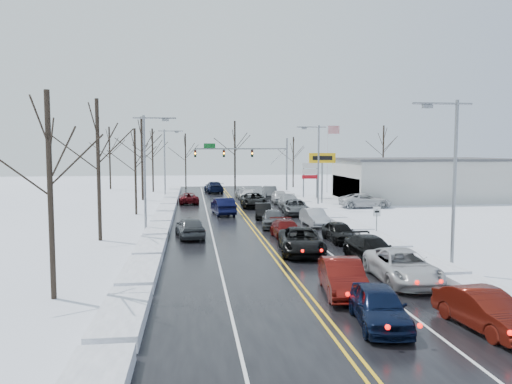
{
  "coord_description": "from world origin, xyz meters",
  "views": [
    {
      "loc": [
        -4.97,
        -42.19,
        6.52
      ],
      "look_at": [
        0.91,
        3.53,
        2.5
      ],
      "focal_mm": 35.0,
      "sensor_mm": 36.0,
      "label": 1
    }
  ],
  "objects": [
    {
      "name": "tree_far_a",
      "position": [
        -18.0,
        40.0,
        6.99
      ],
      "size": [
        4.0,
        4.0,
        10.0
      ],
      "color": "#2D231C",
      "rests_on": "ground"
    },
    {
      "name": "tree_left_b",
      "position": [
        -11.5,
        -6.0,
        6.99
      ],
      "size": [
        4.0,
        4.0,
        10.0
      ],
      "color": "#2D231C",
      "rests_on": "ground"
    },
    {
      "name": "queued_car_5",
      "position": [
        1.61,
        3.8,
        0.0
      ],
      "size": [
        1.93,
        4.33,
        1.38
      ],
      "primitive_type": "imported",
      "rotation": [
        0.0,
        0.0,
        -0.11
      ],
      "color": "black",
      "rests_on": "ground"
    },
    {
      "name": "tree_far_e",
      "position": [
        28.0,
        41.0,
        7.33
      ],
      "size": [
        4.2,
        4.2,
        10.5
      ],
      "color": "#2D231C",
      "rests_on": "ground"
    },
    {
      "name": "parked_car_2",
      "position": [
        14.92,
        21.33,
        0.0
      ],
      "size": [
        1.91,
        4.28,
        1.43
      ],
      "primitive_type": "imported",
      "rotation": [
        0.0,
        0.0,
        3.19
      ],
      "color": "black",
      "rests_on": "ground"
    },
    {
      "name": "queued_car_15",
      "position": [
        5.34,
        9.88,
        0.0
      ],
      "size": [
        2.46,
        5.45,
        1.55
      ],
      "primitive_type": "imported",
      "rotation": [
        0.0,
        0.0,
        -0.06
      ],
      "color": "#9A9DA2",
      "rests_on": "ground"
    },
    {
      "name": "parked_car_0",
      "position": [
        14.03,
        10.65,
        0.0
      ],
      "size": [
        5.8,
        2.81,
        1.59
      ],
      "primitive_type": "imported",
      "rotation": [
        0.0,
        0.0,
        1.54
      ],
      "color": "silver",
      "rests_on": "ground"
    },
    {
      "name": "speed_limit_sign",
      "position": [
        8.2,
        -8.0,
        1.63
      ],
      "size": [
        0.55,
        0.09,
        2.35
      ],
      "color": "slate",
      "rests_on": "ground"
    },
    {
      "name": "streetlight_nw",
      "position": [
        -8.3,
        24.0,
        5.31
      ],
      "size": [
        3.2,
        0.25,
        9.0
      ],
      "color": "slate",
      "rests_on": "ground"
    },
    {
      "name": "queued_car_10",
      "position": [
        5.21,
        -19.31,
        0.0
      ],
      "size": [
        2.88,
        5.72,
        1.55
      ],
      "primitive_type": "imported",
      "rotation": [
        0.0,
        0.0,
        -0.05
      ],
      "color": "#BABABD",
      "rests_on": "ground"
    },
    {
      "name": "snow_bank_right",
      "position": [
        7.6,
        2.0,
        0.0
      ],
      "size": [
        1.73,
        72.0,
        0.58
      ],
      "primitive_type": "cube",
      "color": "white",
      "rests_on": "ground"
    },
    {
      "name": "queued_car_1",
      "position": [
        1.68,
        -20.97,
        0.0
      ],
      "size": [
        2.24,
        4.93,
        1.57
      ],
      "primitive_type": "imported",
      "rotation": [
        0.0,
        0.0,
        -0.12
      ],
      "color": "#520E0A",
      "rests_on": "ground"
    },
    {
      "name": "snow_bank_left",
      "position": [
        -7.6,
        2.0,
        0.0
      ],
      "size": [
        1.73,
        72.0,
        0.58
      ],
      "primitive_type": "cube",
      "color": "white",
      "rests_on": "ground"
    },
    {
      "name": "queued_car_17",
      "position": [
        5.19,
        22.49,
        0.0
      ],
      "size": [
        1.85,
        4.77,
        1.55
      ],
      "primitive_type": "imported",
      "rotation": [
        0.0,
        0.0,
        -0.04
      ],
      "color": "#404245",
      "rests_on": "ground"
    },
    {
      "name": "ground",
      "position": [
        0.0,
        0.0,
        0.0
      ],
      "size": [
        160.0,
        160.0,
        0.0
      ],
      "primitive_type": "plane",
      "color": "white",
      "rests_on": "ground"
    },
    {
      "name": "queued_car_13",
      "position": [
        5.28,
        -1.36,
        0.0
      ],
      "size": [
        1.76,
        4.48,
        1.45
      ],
      "primitive_type": "imported",
      "rotation": [
        0.0,
        0.0,
        0.05
      ],
      "color": "#A8AAB0",
      "rests_on": "ground"
    },
    {
      "name": "tree_far_c",
      "position": [
        2.0,
        39.0,
        7.68
      ],
      "size": [
        4.4,
        4.4,
        11.0
      ],
      "color": "#2D231C",
      "rests_on": "ground"
    },
    {
      "name": "oncoming_car_0",
      "position": [
        -1.95,
        6.8,
        0.0
      ],
      "size": [
        2.34,
        5.3,
        1.69
      ],
      "primitive_type": "imported",
      "rotation": [
        0.0,
        0.0,
        3.25
      ],
      "color": "black",
      "rests_on": "ground"
    },
    {
      "name": "queued_car_6",
      "position": [
        1.79,
        12.6,
        0.0
      ],
      "size": [
        2.84,
        5.82,
        1.59
      ],
      "primitive_type": "imported",
      "rotation": [
        0.0,
        0.0,
        -0.04
      ],
      "color": "black",
      "rests_on": "ground"
    },
    {
      "name": "queued_car_2",
      "position": [
        1.74,
        -12.14,
        0.0
      ],
      "size": [
        3.23,
        5.92,
        1.57
      ],
      "primitive_type": "imported",
      "rotation": [
        0.0,
        0.0,
        -0.11
      ],
      "color": "black",
      "rests_on": "ground"
    },
    {
      "name": "queued_car_8",
      "position": [
        1.57,
        22.75,
        0.0
      ],
      "size": [
        1.78,
        4.05,
        1.36
      ],
      "primitive_type": "imported",
      "rotation": [
        0.0,
        0.0,
        0.05
      ],
      "color": "#97999E",
      "rests_on": "ground"
    },
    {
      "name": "oncoming_car_2",
      "position": [
        -1.79,
        31.49,
        0.0
      ],
      "size": [
        2.9,
        5.97,
        1.67
      ],
      "primitive_type": "imported",
      "rotation": [
        0.0,
        0.0,
        3.24
      ],
      "color": "black",
      "rests_on": "ground"
    },
    {
      "name": "tree_left_d",
      "position": [
        -11.2,
        22.0,
        7.33
      ],
      "size": [
        4.2,
        4.2,
        10.5
      ],
      "color": "#2D231C",
      "rests_on": "ground"
    },
    {
      "name": "tree_far_b",
      "position": [
        -6.0,
        41.0,
        6.29
      ],
      "size": [
        3.6,
        3.6,
        9.0
      ],
      "color": "#2D231C",
      "rests_on": "ground"
    },
    {
      "name": "oncoming_car_1",
      "position": [
        -5.41,
        17.11,
        0.0
      ],
      "size": [
        2.51,
        4.89,
        1.32
      ],
      "primitive_type": "imported",
      "rotation": [
        0.0,
        0.0,
        3.21
      ],
      "color": "#540B10",
      "rests_on": "ground"
    },
    {
      "name": "streetlight_sw",
      "position": [
        -8.3,
        -4.0,
        5.31
      ],
      "size": [
        3.2,
        0.25,
        9.0
      ],
      "color": "slate",
      "rests_on": "ground"
    },
    {
      "name": "tree_far_d",
      "position": [
        12.0,
        40.5,
        5.94
      ],
      "size": [
        3.4,
        3.4,
        8.5
      ],
      "color": "#2D231C",
      "rests_on": "ground"
    },
    {
      "name": "flagpole",
      "position": [
        15.17,
        30.0,
        5.93
      ],
      "size": [
        1.87,
        1.2,
        10.0
      ],
      "color": "silver",
      "rests_on": "ground"
    },
    {
      "name": "road_surface",
      "position": [
        0.0,
        2.0,
        0.01
      ],
      "size": [
        14.0,
        84.0,
        0.01
      ],
      "primitive_type": "cube",
      "color": "black",
      "rests_on": "ground"
    },
    {
      "name": "tires_plus_sign",
      "position": [
        10.5,
        15.99,
        4.99
      ],
      "size": [
        3.2,
        0.34,
        6.0
      ],
      "color": "slate",
      "rests_on": "ground"
    },
    {
      "name": "parked_car_1",
      "position": [
        17.09,
        16.63,
        0.0
      ],
      "size": [
        2.45,
        5.4,
        1.53
      ],
      "primitive_type": "imported",
      "rotation": [
        0.0,
        0.0,
        0.06
      ],
      "color": "#3F4144",
      "rests_on": "ground"
    },
    {
      "name": "tree_left_e",
      "position": [
        -10.8,
        34.0,
        6.64
      ],
      "size": [
        3.8,
        3.8,
        9.5
      ],
      "color": "#2D231C",
      "rests_on": "ground"
    },
    {
      "name": "queued_car_11",
      "position": [
        5.23,
        -14.96,
        0.0
      ],
      "size": [
        2.35,
        5.13,
        1.45
      ],
      "primitive_type": "imported",
      "rotation": [
        0.0,
        0.0,
        0.06
      ],
      "color": "black",
      "rests_on": "ground"
    },
    {
      "name": "queued_car_0",
      "position": [
        1.82,
        -24.99,
        0.0
      ],
      "size": [
        2.32,
        4.55,
        1.48
      ],
      "primitive_type": "imported",
      "rotation": [
        0.0,
        0.0,
        -0.13
      ],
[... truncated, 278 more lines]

